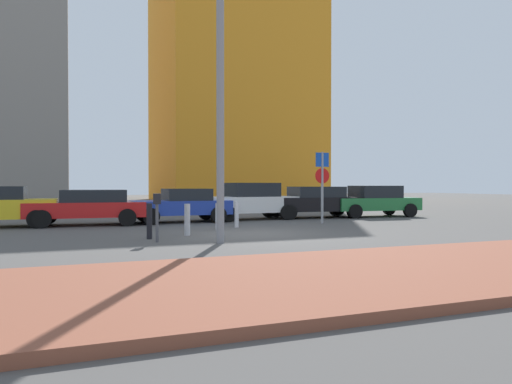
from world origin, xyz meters
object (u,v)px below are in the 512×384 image
at_px(parked_car_blue, 182,205).
at_px(parking_sign_post, 322,179).
at_px(parked_car_red, 89,206).
at_px(traffic_bollard_near, 237,215).
at_px(parking_meter, 157,210).
at_px(street_lamp, 220,55).
at_px(traffic_bollard_edge, 187,220).
at_px(parked_car_black, 315,201).
at_px(parked_car_white, 250,201).
at_px(traffic_bollard_mid, 217,217).
at_px(parked_car_green, 374,201).
at_px(traffic_bollard_far, 149,221).

distance_m(parked_car_blue, parking_sign_post, 5.73).
xyz_separation_m(parked_car_red, traffic_bollard_near, (4.83, -2.95, -0.26)).
bearing_deg(parked_car_red, parking_meter, -76.89).
xyz_separation_m(street_lamp, traffic_bollard_edge, (-0.37, 2.14, -4.39)).
xyz_separation_m(parked_car_red, parked_car_black, (9.82, 0.56, 0.04)).
relative_size(parked_car_blue, traffic_bollard_near, 4.31).
bearing_deg(parking_meter, parked_car_white, 52.73).
bearing_deg(parking_sign_post, street_lamp, -140.42).
distance_m(traffic_bollard_mid, traffic_bollard_edge, 1.80).
bearing_deg(street_lamp, parked_car_blue, 85.31).
distance_m(parking_meter, traffic_bollard_mid, 3.57).
xyz_separation_m(parked_car_black, traffic_bollard_mid, (-5.93, -4.26, -0.31)).
height_order(parked_car_green, traffic_bollard_near, parked_car_green).
relative_size(parked_car_red, traffic_bollard_far, 4.36).
distance_m(parked_car_blue, parked_car_black, 6.28).
xyz_separation_m(parked_car_black, traffic_bollard_edge, (-7.24, -5.50, -0.28)).
xyz_separation_m(parked_car_red, parked_car_green, (12.79, 0.18, 0.04)).
bearing_deg(traffic_bollard_near, parking_sign_post, 7.10).
bearing_deg(parking_meter, parked_car_blue, 72.08).
height_order(parked_car_black, parked_car_green, parked_car_green).
relative_size(parked_car_white, parked_car_green, 0.96).
height_order(parked_car_white, parking_meter, parked_car_white).
height_order(parked_car_blue, traffic_bollard_edge, parked_car_blue).
bearing_deg(traffic_bollard_mid, parked_car_blue, 94.91).
xyz_separation_m(parked_car_black, parked_car_green, (2.97, -0.38, 0.01)).
bearing_deg(street_lamp, parked_car_red, 112.68).
height_order(parked_car_blue, parked_car_green, parked_car_green).
xyz_separation_m(parked_car_white, traffic_bollard_edge, (-4.08, -5.48, -0.35)).
relative_size(parked_car_black, traffic_bollard_near, 5.12).
bearing_deg(parked_car_blue, traffic_bollard_mid, -85.09).
bearing_deg(traffic_bollard_near, traffic_bollard_edge, -138.33).
height_order(street_lamp, traffic_bollard_near, street_lamp).
height_order(parked_car_green, street_lamp, street_lamp).
bearing_deg(parked_car_red, street_lamp, -67.32).
bearing_deg(parked_car_white, parking_sign_post, -58.56).
distance_m(parked_car_red, parked_car_black, 9.84).
xyz_separation_m(parked_car_white, traffic_bollard_near, (-1.84, -3.49, -0.36)).
bearing_deg(parked_car_blue, traffic_bollard_far, -110.94).
bearing_deg(traffic_bollard_mid, traffic_bollard_near, 38.81).
xyz_separation_m(parked_car_green, parking_sign_post, (-4.27, -2.67, 0.99)).
height_order(parked_car_red, traffic_bollard_edge, parked_car_red).
bearing_deg(parked_car_white, traffic_bollard_mid, -123.21).
relative_size(parked_car_white, parking_sign_post, 1.48).
height_order(parked_car_black, traffic_bollard_mid, parked_car_black).
xyz_separation_m(parked_car_white, parking_meter, (-5.20, -6.83, 0.02)).
distance_m(parked_car_white, traffic_bollard_mid, 5.09).
relative_size(parked_car_green, parking_meter, 3.37).
bearing_deg(parked_car_blue, parked_car_red, -177.32).
bearing_deg(traffic_bollard_far, parked_car_white, 48.82).
xyz_separation_m(parked_car_red, parking_sign_post, (8.52, -2.49, 1.04)).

